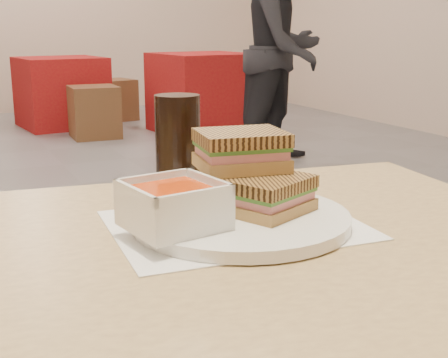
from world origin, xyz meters
name	(u,v)px	position (x,y,z in m)	size (l,w,h in m)	color
main_table	(112,346)	(-0.15, -2.03, 0.64)	(1.28, 0.85, 0.75)	tan
tray_liner	(235,225)	(0.03, -1.99, 0.75)	(0.34, 0.28, 0.00)	white
plate	(241,219)	(0.04, -1.99, 0.76)	(0.29, 0.29, 0.02)	white
soup_bowl	(173,207)	(-0.06, -2.01, 0.79)	(0.13, 0.13, 0.06)	white
panini_lower	(268,195)	(0.07, -2.00, 0.79)	(0.14, 0.13, 0.05)	#A9864D
panini_upper	(241,150)	(0.06, -1.94, 0.84)	(0.13, 0.12, 0.05)	#A9864D
cola_glass	(178,143)	(0.03, -1.78, 0.83)	(0.07, 0.07, 0.16)	black
bg_table_1	(203,93)	(2.05, 2.79, 0.38)	(0.95, 0.95, 0.76)	maroon
bg_table_2	(62,92)	(0.86, 3.71, 0.35)	(0.88, 0.88, 0.70)	maroon
bg_chair_1l	(94,112)	(1.01, 2.92, 0.24)	(0.44, 0.44, 0.48)	brown
bg_chair_1r	(236,106)	(2.42, 2.82, 0.22)	(0.50, 0.50, 0.45)	brown
bg_chair_2r	(114,100)	(1.47, 3.91, 0.22)	(0.47, 0.47, 0.44)	brown
patron_b	(287,50)	(2.06, 1.27, 0.84)	(1.02, 0.94, 1.68)	black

